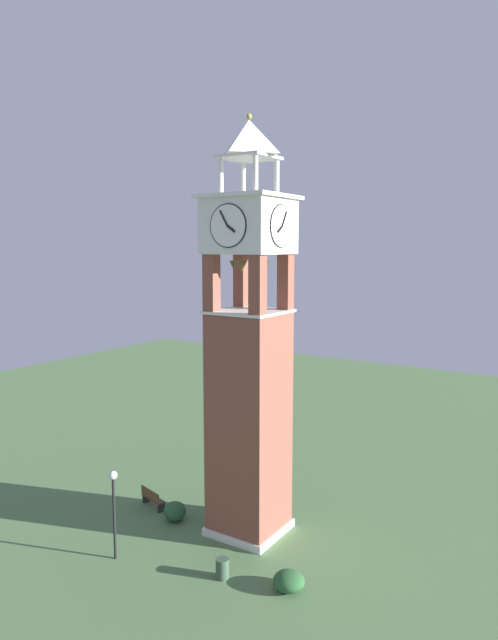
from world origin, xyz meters
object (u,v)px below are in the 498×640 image
object	(u,v)px
clock_tower	(249,365)
park_bench	(152,498)
trash_bin	(222,568)
lamp_post	(114,498)

from	to	relation	value
clock_tower	park_bench	bearing A→B (deg)	-83.36
park_bench	trash_bin	bearing A→B (deg)	64.20
clock_tower	trash_bin	distance (m)	8.34
park_bench	trash_bin	size ratio (longest dim) A/B	2.07
lamp_post	trash_bin	bearing A→B (deg)	105.18
park_bench	trash_bin	distance (m)	7.24
park_bench	trash_bin	xyz separation A→B (m)	(3.15, 6.52, -0.08)
park_bench	trash_bin	world-z (taller)	park_bench
park_bench	lamp_post	world-z (taller)	lamp_post
lamp_post	trash_bin	size ratio (longest dim) A/B	4.77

